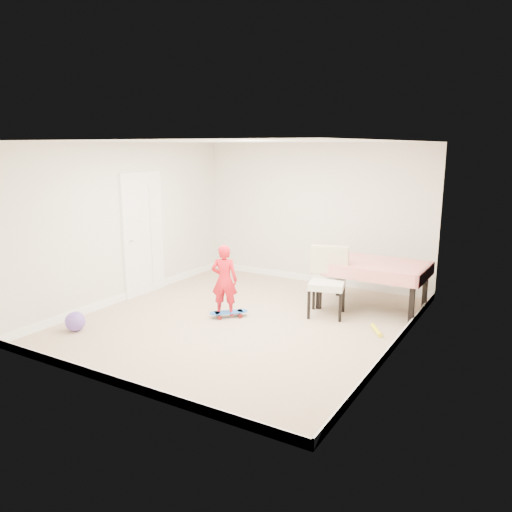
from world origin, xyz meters
The scene contains 17 objects.
ground centered at (0.00, 0.00, 0.00)m, with size 5.00×5.00×0.00m, color tan.
ceiling centered at (0.00, 0.00, 2.58)m, with size 4.50×5.00×0.04m, color silver.
wall_back centered at (0.00, 2.48, 1.30)m, with size 4.50×0.04×2.60m, color beige.
wall_front centered at (0.00, -2.48, 1.30)m, with size 4.50×0.04×2.60m, color beige.
wall_left centered at (-2.23, 0.00, 1.30)m, with size 0.04×5.00×2.60m, color beige.
wall_right centered at (2.23, 0.00, 1.30)m, with size 0.04×5.00×2.60m, color beige.
door centered at (-2.22, 0.30, 1.02)m, with size 0.10×0.94×2.11m, color white.
baseboard_back centered at (0.00, 2.49, 0.06)m, with size 4.50×0.02×0.12m, color white.
baseboard_front centered at (0.00, -2.49, 0.06)m, with size 4.50×0.02×0.12m, color white.
baseboard_left centered at (-2.24, 0.00, 0.06)m, with size 0.02×5.00×0.12m, color white.
baseboard_right centered at (2.24, 0.00, 0.06)m, with size 0.02×5.00×0.12m, color white.
dining_table centered at (1.48, 1.47, 0.38)m, with size 1.64×1.03×0.77m, color red, non-canonical shape.
dining_chair centered at (0.98, 0.82, 0.52)m, with size 0.57×0.65×1.04m, color silver, non-canonical shape.
skateboard centered at (-0.25, -0.01, 0.04)m, with size 0.58×0.21×0.09m, color blue, non-canonical shape.
child centered at (-0.32, -0.03, 0.54)m, with size 0.39×0.26×1.08m, color red.
balloon centered at (-1.79, -1.58, 0.14)m, with size 0.28×0.28×0.28m, color #6C4DB8.
foam_toy centered at (1.87, 0.51, 0.03)m, with size 0.06×0.06×0.40m, color #FFF11A.
Camera 1 is at (3.74, -5.99, 2.54)m, focal length 35.00 mm.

